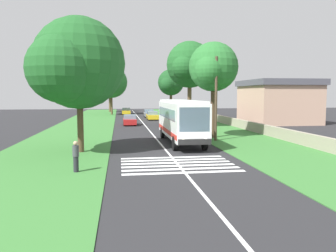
{
  "coord_description": "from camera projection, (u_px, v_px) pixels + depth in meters",
  "views": [
    {
      "loc": [
        -21.36,
        3.47,
        4.21
      ],
      "look_at": [
        6.5,
        -0.54,
        1.6
      ],
      "focal_mm": 36.25,
      "sensor_mm": 36.0,
      "label": 1
    }
  ],
  "objects": [
    {
      "name": "ground",
      "position": [
        174.0,
        160.0,
        21.93
      ],
      "size": [
        160.0,
        160.0,
        0.0
      ],
      "primitive_type": "plane",
      "color": "#262628"
    },
    {
      "name": "grass_verge_left",
      "position": [
        74.0,
        135.0,
        35.55
      ],
      "size": [
        120.0,
        8.0,
        0.04
      ],
      "primitive_type": "cube",
      "color": "#387533",
      "rests_on": "ground"
    },
    {
      "name": "grass_verge_right",
      "position": [
        225.0,
        132.0,
        37.87
      ],
      "size": [
        120.0,
        8.0,
        0.04
      ],
      "primitive_type": "cube",
      "color": "#387533",
      "rests_on": "ground"
    },
    {
      "name": "centre_line",
      "position": [
        152.0,
        134.0,
        36.71
      ],
      "size": [
        110.0,
        0.16,
        0.01
      ],
      "primitive_type": "cube",
      "color": "silver",
      "rests_on": "ground"
    },
    {
      "name": "coach_bus",
      "position": [
        181.0,
        118.0,
        29.41
      ],
      "size": [
        11.16,
        2.62,
        3.73
      ],
      "color": "white",
      "rests_on": "ground"
    },
    {
      "name": "zebra_crossing",
      "position": [
        178.0,
        164.0,
        20.56
      ],
      "size": [
        4.95,
        6.8,
        0.01
      ],
      "color": "silver",
      "rests_on": "ground"
    },
    {
      "name": "trailing_car_0",
      "position": [
        130.0,
        120.0,
        46.93
      ],
      "size": [
        4.3,
        1.78,
        1.43
      ],
      "color": "#B21E1E",
      "rests_on": "ground"
    },
    {
      "name": "trailing_car_1",
      "position": [
        152.0,
        116.0,
        56.85
      ],
      "size": [
        4.3,
        1.78,
        1.43
      ],
      "color": "gold",
      "rests_on": "ground"
    },
    {
      "name": "trailing_car_2",
      "position": [
        149.0,
        114.0,
        63.36
      ],
      "size": [
        4.3,
        1.78,
        1.43
      ],
      "color": "gray",
      "rests_on": "ground"
    },
    {
      "name": "trailing_car_3",
      "position": [
        126.0,
        111.0,
        72.01
      ],
      "size": [
        4.3,
        1.78,
        1.43
      ],
      "color": "gold",
      "rests_on": "ground"
    },
    {
      "name": "roadside_tree_left_0",
      "position": [
        109.0,
        89.0,
        82.16
      ],
      "size": [
        5.74,
        4.79,
        8.11
      ],
      "color": "brown",
      "rests_on": "grass_verge_left"
    },
    {
      "name": "roadside_tree_left_1",
      "position": [
        111.0,
        83.0,
        70.68
      ],
      "size": [
        8.02,
        6.62,
        10.08
      ],
      "color": "brown",
      "rests_on": "grass_verge_left"
    },
    {
      "name": "roadside_tree_left_2",
      "position": [
        76.0,
        66.0,
        24.22
      ],
      "size": [
        8.15,
        6.59,
        9.7
      ],
      "color": "#4C3826",
      "rests_on": "grass_verge_left"
    },
    {
      "name": "roadside_tree_right_0",
      "position": [
        212.0,
        68.0,
        32.57
      ],
      "size": [
        5.46,
        4.74,
        9.21
      ],
      "color": "#4C3826",
      "rests_on": "grass_verge_right"
    },
    {
      "name": "roadside_tree_right_1",
      "position": [
        189.0,
        66.0,
        42.98
      ],
      "size": [
        6.76,
        5.87,
        10.89
      ],
      "color": "brown",
      "rests_on": "grass_verge_right"
    },
    {
      "name": "roadside_tree_right_2",
      "position": [
        170.0,
        83.0,
        64.25
      ],
      "size": [
        5.95,
        4.94,
        8.95
      ],
      "color": "#4C3826",
      "rests_on": "grass_verge_right"
    },
    {
      "name": "utility_pole",
      "position": [
        216.0,
        97.0,
        30.53
      ],
      "size": [
        0.24,
        1.4,
        7.57
      ],
      "color": "#473828",
      "rests_on": "grass_verge_right"
    },
    {
      "name": "roadside_wall",
      "position": [
        239.0,
        123.0,
        43.23
      ],
      "size": [
        70.0,
        0.4,
        1.05
      ],
      "primitive_type": "cube",
      "color": "#9E937F",
      "rests_on": "grass_verge_right"
    },
    {
      "name": "roadside_building",
      "position": [
        278.0,
        101.0,
        50.29
      ],
      "size": [
        10.96,
        9.5,
        6.35
      ],
      "color": "tan",
      "rests_on": "ground"
    },
    {
      "name": "pedestrian",
      "position": [
        76.0,
        156.0,
        18.27
      ],
      "size": [
        0.34,
        0.34,
        1.69
      ],
      "color": "#26262D",
      "rests_on": "grass_verge_left"
    }
  ]
}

